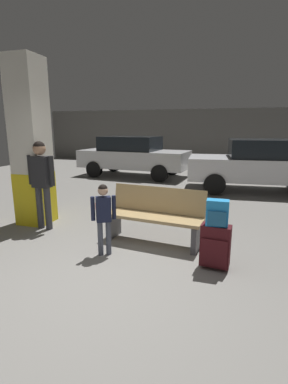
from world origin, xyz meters
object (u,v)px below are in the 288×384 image
at_px(bench, 154,216).
at_px(child, 104,212).
at_px(structural_pillar, 31,144).
at_px(adult, 41,176).
at_px(parked_car_far, 133,155).
at_px(backpack_bright, 217,213).
at_px(parked_car_near, 262,164).
at_px(suitcase, 215,246).

distance_m(bench, child, 0.93).
xyz_separation_m(structural_pillar, bench, (2.48, -0.30, -1.09)).
bearing_deg(adult, structural_pillar, 143.55).
height_order(bench, parked_car_far, parked_car_far).
relative_size(backpack_bright, parked_car_near, 0.08).
height_order(structural_pillar, bench, structural_pillar).
xyz_separation_m(child, parked_car_far, (-1.80, 6.77, 0.15)).
height_order(structural_pillar, backpack_bright, structural_pillar).
height_order(bench, backpack_bright, backpack_bright).
bearing_deg(suitcase, parked_car_far, 116.60).
relative_size(structural_pillar, adult, 1.92).
relative_size(bench, child, 1.55).
bearing_deg(bench, backpack_bright, -33.94).
bearing_deg(backpack_bright, adult, 167.28).
relative_size(suitcase, parked_car_far, 0.14).
bearing_deg(adult, suitcase, -12.72).
distance_m(backpack_bright, child, 1.59).
relative_size(bench, parked_car_far, 0.39).
bearing_deg(parked_car_near, parked_car_far, 161.47).
bearing_deg(structural_pillar, adult, -36.45).
bearing_deg(adult, bench, -0.76).
xyz_separation_m(bench, parked_car_near, (2.07, 4.58, 0.36)).
bearing_deg(adult, child, -25.31).
bearing_deg(structural_pillar, parked_car_far, 89.02).
distance_m(backpack_bright, parked_car_far, 7.54).
bearing_deg(backpack_bright, parked_car_far, 116.60).
xyz_separation_m(bench, suitcase, (1.00, -0.67, -0.12)).
xyz_separation_m(backpack_bright, parked_car_near, (1.07, 5.25, 0.03)).
height_order(bench, parked_car_near, parked_car_near).
height_order(suitcase, parked_car_far, parked_car_far).
height_order(structural_pillar, suitcase, structural_pillar).
bearing_deg(bench, parked_car_far, 111.38).
height_order(backpack_bright, parked_car_far, parked_car_far).
relative_size(structural_pillar, bench, 1.87).
height_order(structural_pillar, parked_car_far, structural_pillar).
relative_size(suitcase, parked_car_near, 0.14).
relative_size(parked_car_far, parked_car_near, 1.01).
bearing_deg(parked_car_near, bench, -114.37).
distance_m(parked_car_far, parked_car_near, 4.70).
height_order(bench, suitcase, bench).
height_order(suitcase, adult, adult).
bearing_deg(bench, parked_car_near, 65.63).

